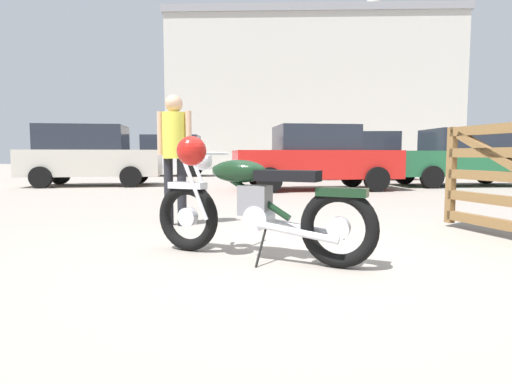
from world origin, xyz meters
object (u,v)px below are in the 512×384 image
Objects in this scene: dark_sedan_left at (168,155)px; white_estate_far at (90,155)px; blue_hatchback_right at (315,158)px; silver_sedan_mid at (359,155)px; vintage_motorcycle at (250,203)px; bystander at (174,146)px; red_hatchback_near at (462,158)px.

white_estate_far is (-0.71, -6.12, 0.00)m from dark_sedan_left.
blue_hatchback_right is 1.14× the size of silver_sedan_mid.
white_estate_far is at bearing -36.07° from vintage_motorcycle.
silver_sedan_mid is 9.59m from white_estate_far.
silver_sedan_mid is (4.37, 11.09, -0.10)m from bystander.
blue_hatchback_right is 1.07× the size of white_estate_far.
white_estate_far is at bearing 26.18° from silver_sedan_mid.
bystander is at bearing 69.07° from silver_sedan_mid.
white_estate_far reaches higher than bystander.
white_estate_far is (-10.98, -0.60, 0.08)m from red_hatchback_near.
red_hatchback_near is 11.00m from white_estate_far.
bystander is 0.41× the size of dark_sedan_left.
silver_sedan_mid is at bearing 115.01° from red_hatchback_near.
vintage_motorcycle is 7.68m from blue_hatchback_right.
vintage_motorcycle is 0.48× the size of white_estate_far.
bystander is 8.15m from white_estate_far.
dark_sedan_left is (-10.27, 5.52, 0.08)m from red_hatchback_near.
silver_sedan_mid is (2.12, 5.21, 0.08)m from blue_hatchback_right.
red_hatchback_near is 11.66m from dark_sedan_left.
silver_sedan_mid is 0.95× the size of white_estate_far.
bystander is at bearing -140.04° from red_hatchback_near.
silver_sedan_mid reaches higher than blue_hatchback_right.
bystander is at bearing -121.99° from blue_hatchback_right.
red_hatchback_near is at bearing 9.42° from blue_hatchback_right.
red_hatchback_near is (4.46, 1.67, 0.00)m from blue_hatchback_right.
red_hatchback_near is 1.06× the size of white_estate_far.
dark_sedan_left reaches higher than vintage_motorcycle.
bystander is at bearing -69.40° from white_estate_far.
dark_sedan_left reaches higher than blue_hatchback_right.
vintage_motorcycle is 1.19× the size of bystander.
white_estate_far is at bearing 159.69° from blue_hatchback_right.
dark_sedan_left is at bearing -156.00° from bystander.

